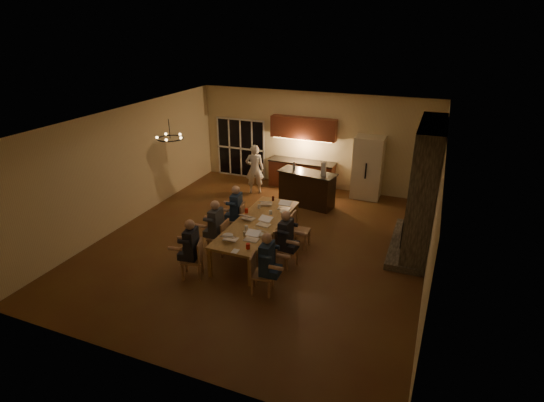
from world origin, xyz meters
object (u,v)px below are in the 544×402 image
(chair_right_far, at_px, (300,230))
(laptop_b, at_px, (251,235))
(laptop_e, at_px, (266,200))
(redcup_mid, at_px, (246,211))
(person_left_far, at_px, (237,210))
(refrigerator, at_px, (368,168))
(person_left_near, at_px, (192,248))
(plate_far, at_px, (285,211))
(laptop_d, at_px, (263,221))
(can_silver, at_px, (245,234))
(person_right_mid, at_px, (286,239))
(chair_left_near, at_px, (192,259))
(chair_right_near, at_px, (262,274))
(bar_island, at_px, (307,189))
(chair_left_far, at_px, (235,219))
(laptop_c, at_px, (248,215))
(chair_left_mid, at_px, (218,237))
(person_right_near, at_px, (267,263))
(laptop_a, at_px, (230,235))
(bar_blender, at_px, (324,169))
(plate_near, at_px, (259,234))
(mug_mid, at_px, (270,212))
(can_cola, at_px, (273,199))
(bar_bottle, at_px, (294,165))
(mug_front, at_px, (246,228))
(mug_back, at_px, (259,206))
(dining_table, at_px, (258,236))
(chair_right_mid, at_px, (286,248))
(standing_person, at_px, (255,169))
(redcup_near, at_px, (248,246))
(plate_left, at_px, (228,235))
(chandelier, at_px, (170,138))
(person_left_mid, at_px, (216,227))

(chair_right_far, xyz_separation_m, laptop_b, (-0.69, -1.43, 0.42))
(laptop_e, distance_m, redcup_mid, 0.75)
(redcup_mid, bearing_deg, chair_right_far, 6.04)
(chair_right_far, xyz_separation_m, person_left_far, (-1.77, 0.01, 0.24))
(person_left_far, bearing_deg, refrigerator, 136.98)
(person_left_near, xyz_separation_m, plate_far, (1.27, 2.45, 0.07))
(laptop_d, distance_m, can_silver, 0.71)
(person_right_mid, relative_size, redcup_mid, 11.50)
(chair_left_near, relative_size, chair_right_far, 1.00)
(chair_right_near, bearing_deg, bar_island, -3.38)
(chair_left_far, distance_m, laptop_c, 0.84)
(chair_left_mid, bearing_deg, laptop_d, 112.05)
(chair_right_near, height_order, laptop_c, laptop_c)
(person_right_near, bearing_deg, redcup_mid, 33.03)
(laptop_a, bearing_deg, plate_far, -112.34)
(person_left_far, relative_size, laptop_d, 4.31)
(chair_left_near, bearing_deg, chair_left_mid, 158.01)
(laptop_b, bearing_deg, chair_left_near, -144.90)
(person_right_near, relative_size, bar_blender, 3.41)
(plate_near, bearing_deg, chair_left_near, -136.68)
(mug_mid, height_order, can_cola, can_cola)
(chair_right_far, xyz_separation_m, bar_bottle, (-1.10, 2.66, 0.76))
(person_right_mid, xyz_separation_m, mug_mid, (-0.78, 1.00, 0.11))
(mug_front, bearing_deg, mug_back, 99.88)
(dining_table, height_order, bar_blender, bar_blender)
(bar_blender, bearing_deg, chair_right_mid, -89.25)
(laptop_a, bearing_deg, chair_right_far, -129.98)
(standing_person, xyz_separation_m, redcup_near, (1.95, -4.73, -0.01))
(chair_left_mid, xyz_separation_m, person_left_far, (-0.03, 1.10, 0.24))
(mug_mid, xyz_separation_m, bar_blender, (0.69, 2.42, 0.48))
(chair_right_mid, bearing_deg, bar_island, 29.37)
(refrigerator, xyz_separation_m, dining_table, (-1.87, -4.45, -0.62))
(laptop_b, height_order, redcup_mid, laptop_b)
(laptop_a, bearing_deg, chair_left_mid, -43.04)
(mug_back, bearing_deg, refrigerator, 59.39)
(mug_back, relative_size, plate_left, 0.41)
(chair_left_mid, xyz_separation_m, chandelier, (-1.21, 0.13, 2.31))
(mug_mid, bearing_deg, laptop_c, -132.83)
(mug_back, height_order, bar_blender, bar_blender)
(mug_back, bearing_deg, person_left_far, -156.95)
(person_left_mid, height_order, bar_blender, bar_blender)
(chair_left_mid, relative_size, person_left_near, 0.64)
(chair_left_near, height_order, chandelier, chandelier)
(mug_front, bearing_deg, plate_near, -18.25)
(person_left_mid, xyz_separation_m, laptop_b, (1.11, -0.38, 0.17))
(plate_left, distance_m, bar_bottle, 4.13)
(refrigerator, xyz_separation_m, person_left_near, (-2.73, -6.07, -0.31))
(person_right_mid, bearing_deg, laptop_a, 121.47)
(person_left_mid, bearing_deg, bar_island, 160.80)
(laptop_d, bearing_deg, laptop_c, 166.71)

